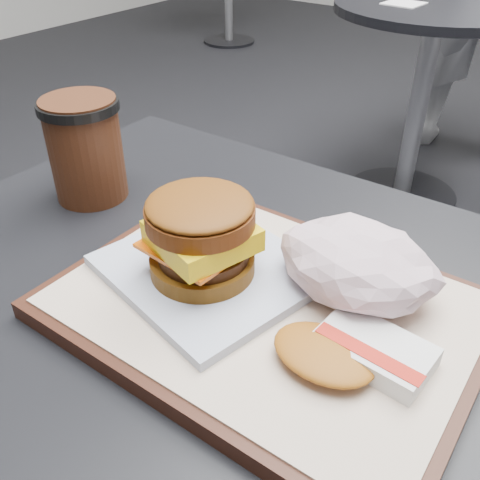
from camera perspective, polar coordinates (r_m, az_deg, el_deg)
name	(u,v)px	position (r m, az deg, el deg)	size (l,w,h in m)	color
customer_table	(236,416)	(0.67, -0.47, -18.22)	(0.80, 0.60, 0.77)	#A5A5AA
serving_tray	(266,308)	(0.50, 2.76, -7.22)	(0.38, 0.28, 0.02)	black
breakfast_sandwich	(204,244)	(0.50, -3.89, -0.44)	(0.22, 0.21, 0.09)	silver
hash_brown	(352,351)	(0.44, 11.81, -11.55)	(0.12, 0.09, 0.02)	silver
crumpled_wrapper	(358,264)	(0.50, 12.44, -2.52)	(0.15, 0.11, 0.06)	silver
coffee_cup	(85,146)	(0.69, -16.20, 9.65)	(0.10, 0.10, 0.13)	#391A0D
neighbor_table	(427,63)	(2.14, 19.29, 17.42)	(0.70, 0.70, 0.75)	black
napkin	(404,3)	(2.04, 17.08, 22.98)	(0.12, 0.12, 0.00)	silver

